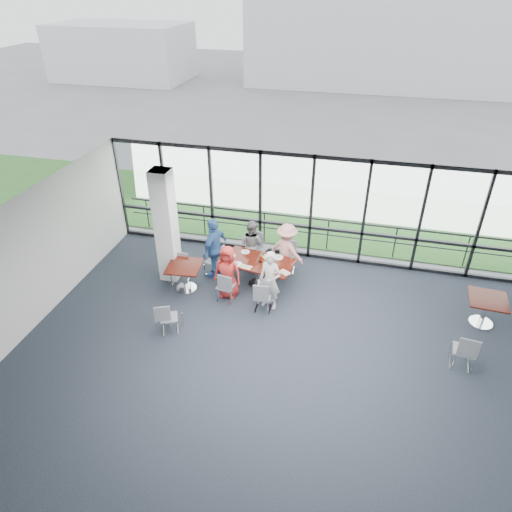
% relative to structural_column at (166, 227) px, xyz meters
% --- Properties ---
extents(floor, '(12.00, 10.00, 0.02)m').
position_rel_structural_column_xyz_m(floor, '(3.60, -3.00, -1.61)').
color(floor, '#20242E').
rests_on(floor, ground).
extents(ceiling, '(12.00, 10.00, 0.04)m').
position_rel_structural_column_xyz_m(ceiling, '(3.60, -3.00, 1.60)').
color(ceiling, silver).
rests_on(ceiling, ground).
extents(wall_left, '(0.10, 10.00, 3.20)m').
position_rel_structural_column_xyz_m(wall_left, '(-2.40, -3.00, 0.00)').
color(wall_left, silver).
rests_on(wall_left, ground).
extents(curtain_wall_back, '(12.00, 0.10, 3.20)m').
position_rel_structural_column_xyz_m(curtain_wall_back, '(3.60, 2.00, 0.00)').
color(curtain_wall_back, white).
rests_on(curtain_wall_back, ground).
extents(structural_column, '(0.50, 0.50, 3.20)m').
position_rel_structural_column_xyz_m(structural_column, '(0.00, 0.00, 0.00)').
color(structural_column, white).
rests_on(structural_column, ground).
extents(apron, '(80.00, 70.00, 0.02)m').
position_rel_structural_column_xyz_m(apron, '(3.60, 7.00, -1.62)').
color(apron, slate).
rests_on(apron, ground).
extents(grass_strip, '(80.00, 5.00, 0.01)m').
position_rel_structural_column_xyz_m(grass_strip, '(3.60, 5.00, -1.59)').
color(grass_strip, '#21571A').
rests_on(grass_strip, ground).
extents(hangar_main, '(24.00, 10.00, 6.00)m').
position_rel_structural_column_xyz_m(hangar_main, '(7.60, 29.00, 1.40)').
color(hangar_main, silver).
rests_on(hangar_main, ground).
extents(hangar_aux, '(10.00, 6.00, 4.00)m').
position_rel_structural_column_xyz_m(hangar_aux, '(-14.40, 25.00, 0.40)').
color(hangar_aux, silver).
rests_on(hangar_aux, ground).
extents(guard_rail, '(12.00, 0.06, 0.06)m').
position_rel_structural_column_xyz_m(guard_rail, '(3.60, 2.60, -1.10)').
color(guard_rail, '#2D2D33').
rests_on(guard_rail, ground).
extents(main_table, '(2.01, 1.30, 0.75)m').
position_rel_structural_column_xyz_m(main_table, '(2.48, 0.22, -0.98)').
color(main_table, '#371108').
rests_on(main_table, ground).
extents(side_table_left, '(0.97, 0.97, 0.75)m').
position_rel_structural_column_xyz_m(side_table_left, '(0.62, -0.46, -0.96)').
color(side_table_left, '#371108').
rests_on(side_table_left, ground).
extents(side_table_right, '(0.94, 0.94, 0.75)m').
position_rel_structural_column_xyz_m(side_table_right, '(8.20, -0.07, -0.96)').
color(side_table_right, '#371108').
rests_on(side_table_right, ground).
extents(diner_near_left, '(0.77, 0.54, 1.49)m').
position_rel_structural_column_xyz_m(diner_near_left, '(1.83, -0.47, -0.85)').
color(diner_near_left, red).
rests_on(diner_near_left, ground).
extents(diner_near_right, '(0.66, 0.54, 1.60)m').
position_rel_structural_column_xyz_m(diner_near_right, '(2.99, -0.65, -0.80)').
color(diner_near_right, beige).
rests_on(diner_near_right, ground).
extents(diner_far_left, '(0.83, 0.66, 1.50)m').
position_rel_structural_column_xyz_m(diner_far_left, '(2.07, 1.04, -0.85)').
color(diner_far_left, slate).
rests_on(diner_far_left, ground).
extents(diner_far_right, '(1.15, 0.89, 1.59)m').
position_rel_structural_column_xyz_m(diner_far_right, '(3.12, 0.89, -0.80)').
color(diner_far_right, pink).
rests_on(diner_far_right, ground).
extents(diner_end, '(0.82, 1.17, 1.81)m').
position_rel_structural_column_xyz_m(diner_end, '(1.21, 0.35, -0.70)').
color(diner_end, '#335D9C').
rests_on(diner_end, ground).
extents(chair_main_nl, '(0.48, 0.48, 0.85)m').
position_rel_structural_column_xyz_m(chair_main_nl, '(1.82, -0.66, -1.18)').
color(chair_main_nl, gray).
rests_on(chair_main_nl, ground).
extents(chair_main_nr, '(0.44, 0.44, 0.84)m').
position_rel_structural_column_xyz_m(chair_main_nr, '(2.86, -0.84, -1.18)').
color(chair_main_nr, gray).
rests_on(chair_main_nr, ground).
extents(chair_main_fl, '(0.60, 0.60, 0.95)m').
position_rel_structural_column_xyz_m(chair_main_fl, '(2.20, 1.24, -1.12)').
color(chair_main_fl, gray).
rests_on(chair_main_fl, ground).
extents(chair_main_fr, '(0.45, 0.45, 0.88)m').
position_rel_structural_column_xyz_m(chair_main_fr, '(3.12, 1.08, -1.16)').
color(chair_main_fr, gray).
rests_on(chair_main_fr, ground).
extents(chair_main_end, '(0.51, 0.51, 0.84)m').
position_rel_structural_column_xyz_m(chair_main_end, '(1.15, 0.42, -1.18)').
color(chair_main_end, gray).
rests_on(chair_main_end, ground).
extents(chair_spare_la, '(0.52, 0.52, 0.81)m').
position_rel_structural_column_xyz_m(chair_spare_la, '(0.88, -2.16, -1.19)').
color(chair_spare_la, gray).
rests_on(chair_spare_la, ground).
extents(chair_spare_lb, '(0.43, 0.43, 0.83)m').
position_rel_structural_column_xyz_m(chair_spare_lb, '(0.36, -0.21, -1.18)').
color(chair_spare_lb, gray).
rests_on(chair_spare_lb, ground).
extents(chair_spare_r, '(0.48, 0.48, 0.88)m').
position_rel_structural_column_xyz_m(chair_spare_r, '(7.50, -1.69, -1.16)').
color(chair_spare_r, gray).
rests_on(chair_spare_r, ground).
extents(plate_nl, '(0.26, 0.26, 0.01)m').
position_rel_structural_column_xyz_m(plate_nl, '(1.97, -0.06, -0.84)').
color(plate_nl, white).
rests_on(plate_nl, main_table).
extents(plate_nr, '(0.25, 0.25, 0.01)m').
position_rel_structural_column_xyz_m(plate_nr, '(2.98, -0.13, -0.84)').
color(plate_nr, white).
rests_on(plate_nr, main_table).
extents(plate_fl, '(0.25, 0.25, 0.01)m').
position_rel_structural_column_xyz_m(plate_fl, '(2.02, 0.59, -0.84)').
color(plate_fl, white).
rests_on(plate_fl, main_table).
extents(plate_fr, '(0.28, 0.28, 0.01)m').
position_rel_structural_column_xyz_m(plate_fr, '(2.96, 0.53, -0.84)').
color(plate_fr, white).
rests_on(plate_fr, main_table).
extents(plate_end, '(0.28, 0.28, 0.01)m').
position_rel_structural_column_xyz_m(plate_end, '(1.67, 0.30, -0.84)').
color(plate_end, white).
rests_on(plate_end, main_table).
extents(tumbler_a, '(0.07, 0.07, 0.13)m').
position_rel_structural_column_xyz_m(tumbler_a, '(2.24, -0.01, -0.78)').
color(tumbler_a, white).
rests_on(tumbler_a, main_table).
extents(tumbler_b, '(0.07, 0.07, 0.14)m').
position_rel_structural_column_xyz_m(tumbler_b, '(2.75, -0.06, -0.78)').
color(tumbler_b, white).
rests_on(tumbler_b, main_table).
extents(tumbler_c, '(0.07, 0.07, 0.14)m').
position_rel_structural_column_xyz_m(tumbler_c, '(2.54, 0.49, -0.78)').
color(tumbler_c, white).
rests_on(tumbler_c, main_table).
extents(tumbler_d, '(0.07, 0.07, 0.14)m').
position_rel_structural_column_xyz_m(tumbler_d, '(1.77, 0.13, -0.78)').
color(tumbler_d, white).
rests_on(tumbler_d, main_table).
extents(menu_a, '(0.32, 0.25, 0.00)m').
position_rel_structural_column_xyz_m(menu_a, '(2.23, -0.13, -0.85)').
color(menu_a, silver).
rests_on(menu_a, main_table).
extents(menu_b, '(0.35, 0.32, 0.00)m').
position_rel_structural_column_xyz_m(menu_b, '(3.26, -0.14, -0.85)').
color(menu_b, silver).
rests_on(menu_b, main_table).
extents(menu_c, '(0.39, 0.38, 0.00)m').
position_rel_structural_column_xyz_m(menu_c, '(2.68, 0.53, -0.85)').
color(menu_c, silver).
rests_on(menu_c, main_table).
extents(condiment_caddy, '(0.10, 0.07, 0.04)m').
position_rel_structural_column_xyz_m(condiment_caddy, '(2.54, 0.20, -0.83)').
color(condiment_caddy, black).
rests_on(condiment_caddy, main_table).
extents(ketchup_bottle, '(0.06, 0.06, 0.18)m').
position_rel_structural_column_xyz_m(ketchup_bottle, '(2.56, 0.20, -0.76)').
color(ketchup_bottle, '#9E1600').
rests_on(ketchup_bottle, main_table).
extents(green_bottle, '(0.05, 0.05, 0.20)m').
position_rel_structural_column_xyz_m(green_bottle, '(2.53, 0.26, -0.75)').
color(green_bottle, '#1E7333').
rests_on(green_bottle, main_table).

